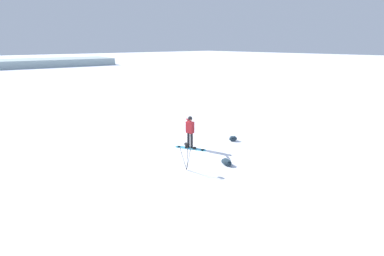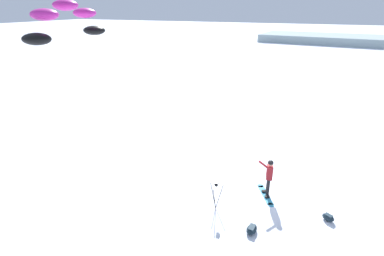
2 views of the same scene
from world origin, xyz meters
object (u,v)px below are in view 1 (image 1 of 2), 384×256
object	(u,v)px
snowboard	(191,148)
camera_tripod	(186,151)
gear_bag_small	(233,139)
snowboarder	(190,129)
gear_bag_large	(226,162)

from	to	relation	value
snowboard	camera_tripod	size ratio (longest dim) A/B	1.22
camera_tripod	gear_bag_small	bearing A→B (deg)	-166.39
snowboarder	gear_bag_small	xyz separation A→B (m)	(-2.62, 0.84, -0.96)
snowboard	gear_bag_large	world-z (taller)	gear_bag_large
snowboard	snowboarder	bearing A→B (deg)	-113.34
snowboard	camera_tripod	distance (m)	2.74
gear_bag_small	gear_bag_large	bearing A→B (deg)	34.97
snowboarder	camera_tripod	bearing A→B (deg)	45.85
snowboarder	snowboard	distance (m)	1.09
snowboarder	snowboard	bearing A→B (deg)	66.66
snowboard	gear_bag_large	bearing A→B (deg)	88.70
gear_bag_small	camera_tripod	bearing A→B (deg)	13.61
snowboarder	camera_tripod	xyz separation A→B (m)	(1.87, 1.93, -0.17)
snowboarder	gear_bag_small	distance (m)	2.91
snowboarder	snowboard	xyz separation A→B (m)	(0.04, 0.10, -1.09)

